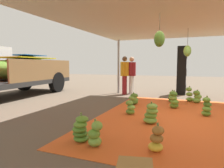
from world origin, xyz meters
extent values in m
plane|color=brown|center=(0.00, 3.00, 0.00)|extent=(40.00, 40.00, 0.00)
cube|color=#E05B23|center=(0.00, 0.00, 0.01)|extent=(5.81, 4.56, 0.01)
cylinder|color=#9EA0A5|center=(3.80, 3.30, 1.28)|extent=(0.10, 0.10, 2.55)
cube|color=beige|center=(0.00, 0.00, 2.58)|extent=(8.00, 7.00, 0.06)
cylinder|color=#4C422D|center=(1.63, 0.15, 2.29)|extent=(0.01, 0.01, 0.53)
ellipsoid|color=#75A83D|center=(1.63, 0.15, 1.82)|extent=(0.24, 0.24, 0.36)
cylinder|color=#4C422D|center=(-0.67, 0.70, 2.36)|extent=(0.01, 0.01, 0.39)
ellipsoid|color=#518428|center=(-0.67, 0.70, 1.96)|extent=(0.24, 0.24, 0.36)
ellipsoid|color=gold|center=(-2.24, 0.48, 0.08)|extent=(0.27, 0.27, 0.14)
ellipsoid|color=#996628|center=(-2.22, 0.47, 0.22)|extent=(0.29, 0.29, 0.14)
ellipsoid|color=#996628|center=(-2.24, 0.45, 0.35)|extent=(0.26, 0.26, 0.14)
cylinder|color=olive|center=(-2.22, 0.46, 0.41)|extent=(0.04, 0.04, 0.12)
ellipsoid|color=#518428|center=(-2.32, 1.79, 0.07)|extent=(0.40, 0.40, 0.12)
ellipsoid|color=#477523|center=(-2.33, 1.81, 0.16)|extent=(0.38, 0.38, 0.12)
ellipsoid|color=#518428|center=(-2.37, 1.80, 0.25)|extent=(0.36, 0.36, 0.12)
ellipsoid|color=#60932D|center=(-2.37, 1.78, 0.34)|extent=(0.32, 0.32, 0.12)
ellipsoid|color=#60932D|center=(-2.34, 1.76, 0.42)|extent=(0.29, 0.29, 0.12)
cylinder|color=olive|center=(-2.34, 1.78, 0.48)|extent=(0.04, 0.04, 0.12)
ellipsoid|color=#75A83D|center=(-2.43, 1.47, 0.10)|extent=(0.27, 0.27, 0.17)
ellipsoid|color=#60932D|center=(-2.45, 1.47, 0.23)|extent=(0.29, 0.29, 0.17)
ellipsoid|color=#75A83D|center=(-2.43, 1.43, 0.37)|extent=(0.19, 0.19, 0.17)
cylinder|color=olive|center=(-2.43, 1.45, 0.43)|extent=(0.04, 0.04, 0.12)
ellipsoid|color=#6B9E38|center=(2.42, -0.20, 0.10)|extent=(0.39, 0.39, 0.18)
ellipsoid|color=#75A83D|center=(2.45, -0.25, 0.23)|extent=(0.34, 0.34, 0.18)
ellipsoid|color=#60932D|center=(2.41, -0.20, 0.37)|extent=(0.26, 0.26, 0.18)
cylinder|color=olive|center=(2.43, -0.22, 0.43)|extent=(0.04, 0.04, 0.12)
ellipsoid|color=#75A83D|center=(-0.75, 0.86, 0.09)|extent=(0.38, 0.38, 0.15)
ellipsoid|color=#60932D|center=(-0.72, 0.86, 0.19)|extent=(0.32, 0.32, 0.15)
ellipsoid|color=#75A83D|center=(-0.71, 0.82, 0.30)|extent=(0.37, 0.37, 0.15)
ellipsoid|color=#75A83D|center=(-0.70, 0.83, 0.41)|extent=(0.27, 0.27, 0.15)
cylinder|color=olive|center=(-0.73, 0.84, 0.47)|extent=(0.04, 0.04, 0.12)
ellipsoid|color=#60932D|center=(2.63, 0.02, 0.09)|extent=(0.36, 0.36, 0.15)
ellipsoid|color=#75A83D|center=(2.65, 0.05, 0.28)|extent=(0.35, 0.35, 0.15)
ellipsoid|color=#75A83D|center=(2.61, 0.07, 0.46)|extent=(0.29, 0.29, 0.15)
cylinder|color=olive|center=(2.63, 0.05, 0.52)|extent=(0.04, 0.04, 0.12)
ellipsoid|color=#477523|center=(1.29, 1.84, 0.09)|extent=(0.42, 0.42, 0.16)
ellipsoid|color=#6B9E38|center=(1.33, 1.82, 0.16)|extent=(0.44, 0.44, 0.16)
ellipsoid|color=#75A83D|center=(1.28, 1.86, 0.24)|extent=(0.33, 0.33, 0.16)
ellipsoid|color=#477523|center=(1.32, 1.82, 0.31)|extent=(0.37, 0.37, 0.16)
cylinder|color=olive|center=(1.30, 1.84, 0.37)|extent=(0.04, 0.04, 0.12)
ellipsoid|color=#60932D|center=(1.20, 0.48, 0.09)|extent=(0.31, 0.31, 0.17)
ellipsoid|color=#60932D|center=(1.15, 0.46, 0.22)|extent=(0.37, 0.37, 0.17)
ellipsoid|color=#6B9E38|center=(1.15, 0.51, 0.34)|extent=(0.27, 0.27, 0.17)
ellipsoid|color=#477523|center=(1.15, 0.49, 0.46)|extent=(0.27, 0.27, 0.17)
cylinder|color=olive|center=(1.17, 0.48, 0.52)|extent=(0.04, 0.04, 0.12)
ellipsoid|color=#60932D|center=(0.48, -0.41, 0.08)|extent=(0.33, 0.33, 0.15)
ellipsoid|color=#60932D|center=(0.47, -0.42, 0.20)|extent=(0.32, 0.32, 0.15)
ellipsoid|color=#477523|center=(0.51, -0.43, 0.32)|extent=(0.23, 0.23, 0.15)
ellipsoid|color=#60932D|center=(0.50, -0.40, 0.44)|extent=(0.21, 0.21, 0.15)
cylinder|color=olive|center=(0.49, -0.41, 0.50)|extent=(0.04, 0.04, 0.12)
ellipsoid|color=#60932D|center=(-0.08, 1.54, 0.08)|extent=(0.34, 0.34, 0.15)
ellipsoid|color=#75A83D|center=(-0.10, 1.51, 0.21)|extent=(0.31, 0.31, 0.15)
ellipsoid|color=#6B9E38|center=(-0.09, 1.57, 0.33)|extent=(0.28, 0.28, 0.15)
cylinder|color=olive|center=(-0.10, 1.54, 0.39)|extent=(0.04, 0.04, 0.12)
ellipsoid|color=#518428|center=(2.14, 0.61, 0.08)|extent=(0.33, 0.33, 0.15)
ellipsoid|color=#477523|center=(2.12, 0.63, 0.18)|extent=(0.39, 0.39, 0.15)
ellipsoid|color=#60932D|center=(2.11, 0.63, 0.27)|extent=(0.36, 0.36, 0.15)
ellipsoid|color=#75A83D|center=(2.11, 0.60, 0.37)|extent=(0.34, 0.34, 0.15)
cylinder|color=olive|center=(2.11, 0.61, 0.43)|extent=(0.04, 0.04, 0.12)
cube|color=#2D2D2D|center=(0.66, 7.20, 0.60)|extent=(6.80, 2.60, 0.20)
cube|color=olive|center=(1.99, 6.20, 1.15)|extent=(4.14, 0.32, 0.90)
cube|color=olive|center=(1.87, 8.34, 1.15)|extent=(4.14, 0.32, 0.90)
cube|color=olive|center=(3.96, 7.39, 1.15)|extent=(0.21, 2.22, 0.90)
ellipsoid|color=#60932D|center=(1.93, 7.27, 1.19)|extent=(3.75, 2.07, 0.98)
cube|color=yellow|center=(1.93, 7.27, 1.70)|extent=(2.58, 1.83, 0.04)
cylinder|color=black|center=(2.99, 6.32, 0.50)|extent=(1.01, 0.34, 1.00)
cylinder|color=black|center=(2.87, 8.34, 0.50)|extent=(1.01, 0.34, 1.00)
cube|color=#2D2D2D|center=(4.84, 11.08, 0.60)|extent=(6.27, 2.81, 0.20)
cube|color=#99754C|center=(6.09, 10.05, 1.15)|extent=(3.78, 0.38, 0.90)
cube|color=#99754C|center=(5.91, 12.30, 1.15)|extent=(3.78, 0.38, 0.90)
cube|color=#99754C|center=(7.85, 11.32, 1.15)|extent=(0.26, 2.33, 0.90)
ellipsoid|color=#518428|center=(6.00, 11.18, 1.37)|extent=(3.48, 2.22, 1.34)
cube|color=#19569E|center=(6.00, 11.18, 2.06)|extent=(2.41, 1.95, 0.04)
cylinder|color=black|center=(2.86, 9.86, 0.50)|extent=(1.02, 0.36, 1.00)
cylinder|color=black|center=(7.00, 10.19, 0.50)|extent=(1.02, 0.36, 1.00)
cylinder|color=black|center=(6.83, 12.31, 0.50)|extent=(1.02, 0.36, 1.00)
cylinder|color=silver|center=(3.73, 2.65, 0.43)|extent=(0.16, 0.16, 0.86)
cylinder|color=silver|center=(3.93, 2.65, 0.43)|extent=(0.16, 0.16, 0.86)
cylinder|color=maroon|center=(3.83, 2.65, 1.18)|extent=(0.39, 0.39, 0.64)
cylinder|color=maroon|center=(3.57, 2.65, 1.21)|extent=(0.12, 0.12, 0.57)
cylinder|color=maroon|center=(4.09, 2.65, 1.21)|extent=(0.12, 0.12, 0.57)
sphere|color=tan|center=(3.83, 2.65, 1.64)|extent=(0.23, 0.23, 0.23)
cylinder|color=maroon|center=(3.44, 2.90, 0.43)|extent=(0.16, 0.16, 0.86)
cylinder|color=maroon|center=(3.64, 2.90, 0.43)|extent=(0.16, 0.16, 0.86)
cylinder|color=orange|center=(3.54, 2.90, 1.19)|extent=(0.40, 0.40, 0.65)
cylinder|color=orange|center=(3.28, 2.90, 1.22)|extent=(0.13, 0.13, 0.57)
cylinder|color=orange|center=(3.80, 2.90, 1.22)|extent=(0.13, 0.13, 0.57)
sphere|color=brown|center=(3.54, 2.90, 1.65)|extent=(0.23, 0.23, 0.23)
cube|color=black|center=(4.50, 0.43, 0.33)|extent=(0.58, 0.40, 0.67)
cylinder|color=#383838|center=(4.50, 0.23, 0.33)|extent=(0.37, 0.02, 0.37)
cube|color=black|center=(4.50, 0.43, 1.05)|extent=(0.58, 0.40, 0.77)
cylinder|color=#383838|center=(4.50, 0.23, 1.05)|extent=(0.37, 0.02, 0.37)
cube|color=black|center=(4.50, 0.43, 1.83)|extent=(0.58, 0.40, 0.78)
cylinder|color=#383838|center=(4.50, 0.23, 1.83)|extent=(0.37, 0.02, 0.37)
camera|label=1|loc=(-5.37, -0.01, 1.39)|focal=32.23mm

